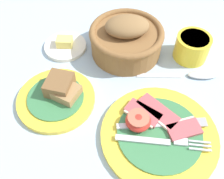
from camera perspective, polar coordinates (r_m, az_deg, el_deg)
name	(u,v)px	position (r m, az deg, el deg)	size (l,w,h in m)	color
ground_plane	(123,134)	(0.55, 2.50, -9.67)	(3.00, 3.00, 0.00)	#A3BCD1
breakfast_plate	(158,132)	(0.55, 9.90, -9.13)	(0.24, 0.24, 0.04)	yellow
bread_plate	(58,96)	(0.59, -11.73, -1.31)	(0.17, 0.17, 0.05)	yellow
sugar_cup	(192,47)	(0.69, 17.04, 8.92)	(0.09, 0.09, 0.06)	yellow
bread_basket	(126,39)	(0.67, 3.14, 11.02)	(0.18, 0.18, 0.10)	brown
butter_dish	(65,45)	(0.71, -10.13, 9.41)	(0.11, 0.11, 0.03)	silver
teaspoon_by_saucer	(191,75)	(0.66, 16.80, 3.05)	(0.19, 0.06, 0.01)	silver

